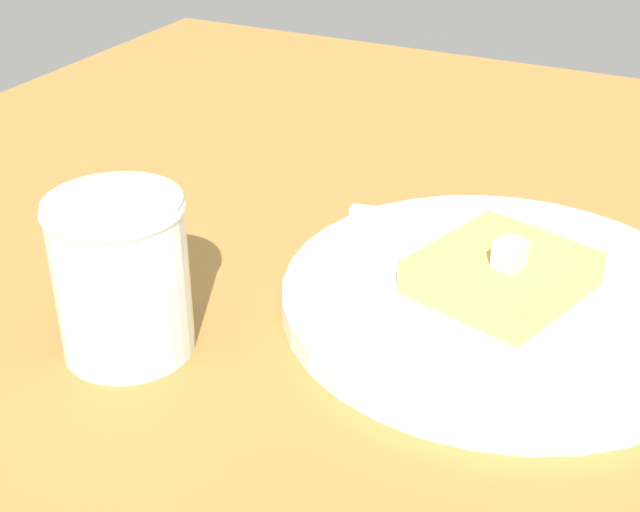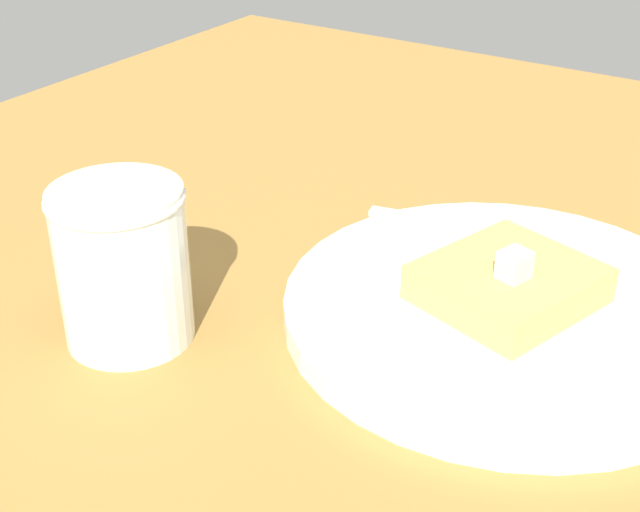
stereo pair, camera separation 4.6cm
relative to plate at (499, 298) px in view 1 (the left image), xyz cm
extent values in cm
cube|color=olive|center=(1.03, -6.73, -2.16)|extent=(107.06, 107.06, 2.68)
cylinder|color=silver|center=(0.00, 0.00, -0.11)|extent=(24.39, 24.39, 1.42)
torus|color=gray|center=(0.00, 0.00, 0.20)|extent=(24.39, 24.39, 0.80)
cube|color=tan|center=(0.00, 0.00, 1.61)|extent=(9.98, 10.55, 2.02)
cube|color=beige|center=(0.53, -0.92, 3.39)|extent=(1.78, 1.88, 1.53)
cube|color=silver|center=(-6.65, 6.19, 0.78)|extent=(9.96, 3.00, 0.36)
cube|color=silver|center=(-0.40, 7.55, 0.78)|extent=(3.20, 2.74, 0.36)
cube|color=silver|center=(2.36, 8.99, 0.78)|extent=(3.19, 0.99, 0.36)
cube|color=silver|center=(2.48, 8.46, 0.78)|extent=(3.19, 0.99, 0.36)
cube|color=silver|center=(2.59, 7.92, 0.78)|extent=(3.19, 0.99, 0.36)
cube|color=silver|center=(2.71, 7.38, 0.78)|extent=(3.19, 0.99, 0.36)
cylinder|color=#39120B|center=(-16.39, -12.17, 2.27)|extent=(6.29, 6.29, 6.17)
cylinder|color=silver|center=(-16.39, -12.17, 3.49)|extent=(6.84, 6.84, 8.62)
torus|color=silver|center=(-16.39, -12.17, 7.35)|extent=(7.06, 7.06, 0.50)
camera|label=1|loc=(9.85, -42.47, 26.35)|focal=50.00mm
camera|label=2|loc=(13.88, -40.18, 26.35)|focal=50.00mm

